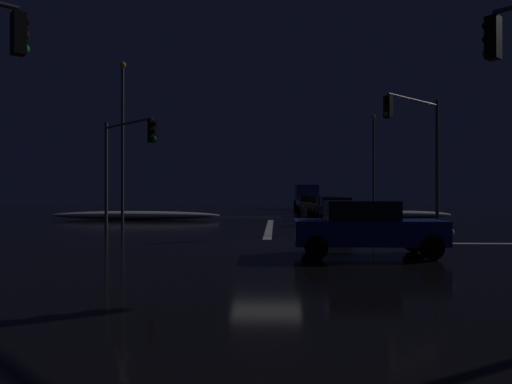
# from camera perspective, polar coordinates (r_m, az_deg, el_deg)

# --- Properties ---
(ground) EXTENTS (120.00, 120.00, 0.10)m
(ground) POSITION_cam_1_polar(r_m,az_deg,el_deg) (18.40, 1.18, -5.89)
(ground) COLOR black
(stop_line_north) EXTENTS (0.35, 14.63, 0.01)m
(stop_line_north) POSITION_cam_1_polar(r_m,az_deg,el_deg) (26.90, 1.52, -3.98)
(stop_line_north) COLOR white
(stop_line_north) RESTS_ON ground
(centre_line_ns) EXTENTS (22.00, 0.15, 0.01)m
(centre_line_ns) POSITION_cam_1_polar(r_m,az_deg,el_deg) (38.48, 1.74, -2.85)
(centre_line_ns) COLOR yellow
(centre_line_ns) RESTS_ON ground
(crosswalk_bar_east) EXTENTS (14.63, 0.40, 0.01)m
(crosswalk_bar_east) POSITION_cam_1_polar(r_m,az_deg,el_deg) (20.17, 26.61, -5.22)
(crosswalk_bar_east) COLOR white
(crosswalk_bar_east) RESTS_ON ground
(snow_bank_left_curb) EXTENTS (11.69, 1.50, 0.58)m
(snow_bank_left_curb) POSITION_cam_1_polar(r_m,az_deg,el_deg) (35.78, -13.44, -2.58)
(snow_bank_left_curb) COLOR white
(snow_bank_left_curb) RESTS_ON ground
(snow_bank_right_curb) EXTENTS (6.89, 1.50, 0.57)m
(snow_bank_right_curb) POSITION_cam_1_polar(r_m,az_deg,el_deg) (37.46, 16.15, -2.48)
(snow_bank_right_curb) COLOR white
(snow_bank_right_curb) RESTS_ON ground
(sedan_black) EXTENTS (2.02, 4.33, 1.57)m
(sedan_black) POSITION_cam_1_polar(r_m,az_deg,el_deg) (29.01, 8.97, -2.13)
(sedan_black) COLOR black
(sedan_black) RESTS_ON ground
(sedan_green) EXTENTS (2.02, 4.33, 1.57)m
(sedan_green) POSITION_cam_1_polar(r_m,az_deg,el_deg) (35.02, 8.26, -1.80)
(sedan_green) COLOR #14512D
(sedan_green) RESTS_ON ground
(sedan_orange) EXTENTS (2.02, 4.33, 1.57)m
(sedan_orange) POSITION_cam_1_polar(r_m,az_deg,el_deg) (40.27, 7.40, -1.59)
(sedan_orange) COLOR #C66014
(sedan_orange) RESTS_ON ground
(sedan_gray) EXTENTS (2.02, 4.33, 1.57)m
(sedan_gray) POSITION_cam_1_polar(r_m,az_deg,el_deg) (46.44, 5.97, -1.41)
(sedan_gray) COLOR slate
(sedan_gray) RESTS_ON ground
(sedan_white) EXTENTS (2.02, 4.33, 1.57)m
(sedan_white) POSITION_cam_1_polar(r_m,az_deg,el_deg) (52.48, 5.61, -1.27)
(sedan_white) COLOR silver
(sedan_white) RESTS_ON ground
(box_truck) EXTENTS (2.68, 8.28, 3.08)m
(box_truck) POSITION_cam_1_polar(r_m,az_deg,el_deg) (59.95, 5.63, -0.27)
(box_truck) COLOR navy
(box_truck) RESTS_ON ground
(sedan_blue_crossing) EXTENTS (4.33, 2.02, 1.57)m
(sedan_blue_crossing) POSITION_cam_1_polar(r_m,az_deg,el_deg) (14.91, 12.34, -3.94)
(sedan_blue_crossing) COLOR navy
(sedan_blue_crossing) RESTS_ON ground
(traffic_signal_ne) EXTENTS (3.63, 3.63, 6.78)m
(traffic_signal_ne) POSITION_cam_1_polar(r_m,az_deg,el_deg) (27.02, 17.84, 6.01)
(traffic_signal_ne) COLOR #4C4C51
(traffic_signal_ne) RESTS_ON ground
(traffic_signal_nw) EXTENTS (3.69, 3.69, 5.68)m
(traffic_signal_nw) POSITION_cam_1_polar(r_m,az_deg,el_deg) (26.95, -14.52, 4.48)
(traffic_signal_nw) COLOR #4C4C51
(traffic_signal_nw) RESTS_ON ground
(streetlamp_right_far) EXTENTS (0.44, 0.44, 9.32)m
(streetlamp_right_far) POSITION_cam_1_polar(r_m,az_deg,el_deg) (49.45, 13.10, 3.95)
(streetlamp_right_far) COLOR #424247
(streetlamp_right_far) RESTS_ON ground
(streetlamp_left_near) EXTENTS (0.44, 0.44, 10.38)m
(streetlamp_left_near) POSITION_cam_1_polar(r_m,az_deg,el_deg) (34.18, -14.82, 6.73)
(streetlamp_left_near) COLOR #424247
(streetlamp_left_near) RESTS_ON ground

